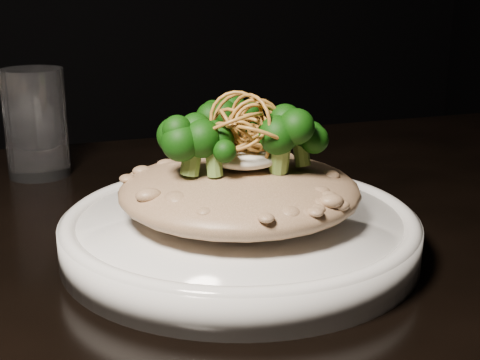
% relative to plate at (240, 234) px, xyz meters
% --- Properties ---
extents(plate, '(0.26, 0.26, 0.03)m').
position_rel_plate_xyz_m(plate, '(0.00, 0.00, 0.00)').
color(plate, silver).
rests_on(plate, table).
extents(risotto, '(0.18, 0.18, 0.04)m').
position_rel_plate_xyz_m(risotto, '(0.00, 0.00, 0.03)').
color(risotto, brown).
rests_on(risotto, plate).
extents(broccoli, '(0.13, 0.13, 0.05)m').
position_rel_plate_xyz_m(broccoli, '(0.00, 0.00, 0.08)').
color(broccoli, black).
rests_on(broccoli, risotto).
extents(cheese, '(0.06, 0.06, 0.02)m').
position_rel_plate_xyz_m(cheese, '(0.00, -0.00, 0.06)').
color(cheese, silver).
rests_on(cheese, risotto).
extents(shallots, '(0.05, 0.05, 0.03)m').
position_rel_plate_xyz_m(shallots, '(0.00, -0.01, 0.08)').
color(shallots, brown).
rests_on(shallots, cheese).
extents(drinking_glass, '(0.08, 0.08, 0.11)m').
position_rel_plate_xyz_m(drinking_glass, '(-0.13, 0.25, 0.04)').
color(drinking_glass, white).
rests_on(drinking_glass, table).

